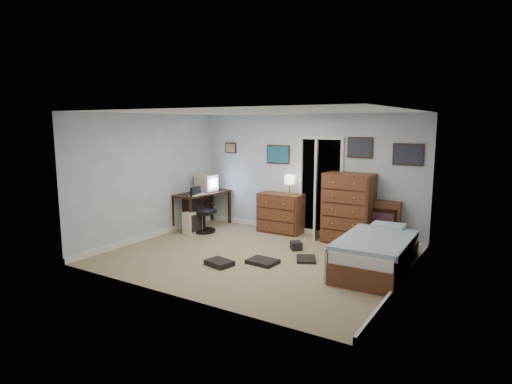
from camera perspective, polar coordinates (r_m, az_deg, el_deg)
floor at (r=7.55m, az=-0.12°, el=-8.77°), size 5.00×4.00×0.02m
computer_desk at (r=9.71m, az=-7.65°, el=-1.05°), size 0.72×1.40×0.79m
crt_monitor at (r=9.69m, az=-6.63°, el=1.20°), size 0.43×0.40×0.38m
keyboard at (r=9.23m, az=-7.77°, el=-0.36°), size 0.18×0.43×0.03m
pc_tower at (r=9.18m, az=-8.38°, el=-4.01°), size 0.24×0.45×0.47m
office_chair at (r=9.23m, az=-7.22°, el=-3.02°), size 0.54×0.54×0.97m
media_stack at (r=10.43m, az=-4.70°, el=-1.31°), size 0.18×0.18×0.84m
low_dresser at (r=9.14m, az=3.34°, el=-2.80°), size 0.95×0.49×0.84m
table_lamp at (r=8.93m, az=4.51°, el=1.59°), size 0.21×0.21×0.41m
doorway at (r=9.14m, az=9.31°, el=0.80°), size 0.96×1.12×2.05m
tall_dresser at (r=8.47m, az=12.24°, el=-2.14°), size 0.94×0.57×1.37m
headboard_bookcase at (r=8.48m, az=15.45°, el=-3.80°), size 0.98×0.30×0.87m
bed at (r=7.03m, az=15.66°, el=-7.87°), size 1.08×1.93×0.62m
wall_posters at (r=8.71m, az=10.04°, el=5.30°), size 4.38×0.04×0.60m
floor_clutter at (r=7.35m, az=0.93°, el=-8.83°), size 1.58×1.82×0.15m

